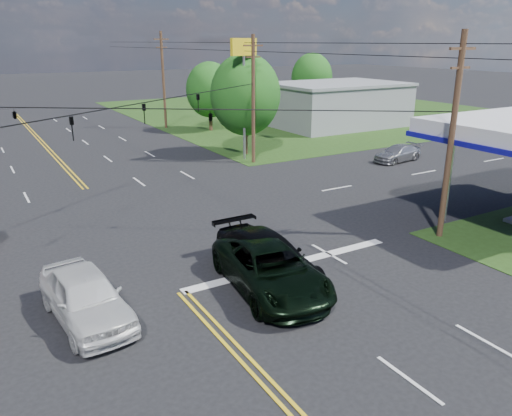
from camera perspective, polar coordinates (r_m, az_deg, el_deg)
ground at (r=26.28m, az=-15.13°, el=-2.17°), size 280.00×280.00×0.00m
grass_ne at (r=69.99m, az=5.94°, el=11.04°), size 46.00×48.00×0.03m
stop_bar at (r=21.40m, az=4.08°, el=-6.40°), size 10.00×0.50×0.02m
retail_ne at (r=57.26m, az=9.10°, el=11.48°), size 14.00×10.00×4.40m
pole_se at (r=24.59m, az=21.47°, el=7.69°), size 1.60×0.28×9.50m
pole_ne at (r=38.28m, az=-0.31°, el=12.40°), size 1.60×0.28×9.50m
pole_right_far at (r=55.46m, az=-10.54°, el=14.27°), size 1.60×0.28×10.00m
span_wire_signals at (r=24.87m, az=-16.29°, el=10.87°), size 26.00×18.00×1.13m
power_lines at (r=22.76m, az=-15.55°, el=16.88°), size 26.04×100.00×0.64m
tree_right_a at (r=41.37m, az=-1.23°, el=12.79°), size 5.70×5.70×8.18m
tree_right_b at (r=53.20m, az=-5.31°, el=13.30°), size 4.94×4.94×7.09m
tree_far_r at (r=67.35m, az=6.39°, el=14.63°), size 5.32×5.32×7.63m
pickup_dkgreen at (r=18.89m, az=1.70°, el=-6.99°), size 3.62×6.54×1.73m
suv_black at (r=19.89m, az=1.27°, el=-5.64°), size 2.40×5.91×1.72m
pickup_white at (r=17.89m, az=-18.91°, el=-9.55°), size 2.58×5.36×1.77m
sedan_far at (r=40.96m, az=15.89°, el=6.04°), size 4.53×2.23×1.27m
polesign_ne at (r=39.33m, az=-1.40°, el=16.09°), size 2.50×0.91×9.22m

